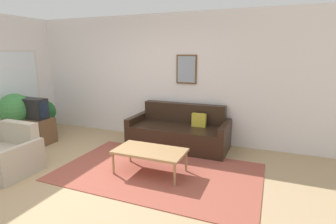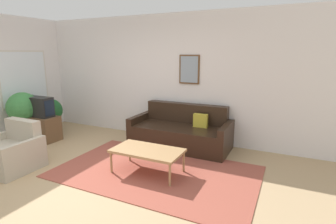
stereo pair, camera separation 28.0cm
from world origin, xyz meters
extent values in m
plane|color=tan|center=(0.00, 0.00, 0.00)|extent=(16.00, 16.00, 0.00)
cube|color=#9E4C3D|center=(0.90, 0.75, 0.01)|extent=(3.19, 1.92, 0.01)
cube|color=silver|center=(0.00, 2.50, 1.35)|extent=(8.00, 0.06, 2.70)
cube|color=brown|center=(0.80, 2.45, 1.55)|extent=(0.44, 0.03, 0.60)
cube|color=#8999A8|center=(0.80, 2.44, 1.55)|extent=(0.38, 0.01, 0.54)
cube|color=beige|center=(-2.94, 1.41, 1.30)|extent=(0.02, 1.22, 1.30)
cube|color=white|center=(-2.93, 1.41, 1.30)|extent=(0.02, 1.14, 1.22)
cube|color=black|center=(0.80, 1.98, 0.22)|extent=(1.75, 0.90, 0.45)
cube|color=black|center=(0.80, 2.33, 0.65)|extent=(1.75, 0.20, 0.40)
cube|color=black|center=(-0.14, 1.98, 0.29)|extent=(0.12, 0.90, 0.59)
cube|color=black|center=(1.74, 1.98, 0.29)|extent=(0.12, 0.90, 0.59)
cube|color=gold|center=(1.20, 2.09, 0.57)|extent=(0.28, 0.10, 0.28)
cube|color=#A87F51|center=(0.79, 0.68, 0.37)|extent=(1.11, 0.60, 0.04)
cylinder|color=#A87F51|center=(0.28, 0.42, 0.18)|extent=(0.04, 0.04, 0.35)
cylinder|color=#A87F51|center=(1.31, 0.42, 0.18)|extent=(0.04, 0.04, 0.35)
cylinder|color=#A87F51|center=(0.28, 0.94, 0.18)|extent=(0.04, 0.04, 0.35)
cylinder|color=#A87F51|center=(1.31, 0.94, 0.18)|extent=(0.04, 0.04, 0.35)
cube|color=brown|center=(-2.17, 1.10, 0.27)|extent=(0.84, 0.44, 0.53)
cube|color=black|center=(-2.17, 1.10, 0.75)|extent=(0.67, 0.28, 0.43)
cube|color=#192333|center=(-1.83, 1.10, 0.75)|extent=(0.01, 0.23, 0.33)
cube|color=#B2A893|center=(-1.34, -0.18, 0.20)|extent=(0.71, 0.76, 0.41)
cube|color=#B2A893|center=(-1.34, 0.12, 0.59)|extent=(0.71, 0.16, 0.37)
cube|color=#B2A893|center=(-0.94, -0.18, 0.26)|extent=(0.09, 0.76, 0.53)
cylinder|color=#383D42|center=(-2.49, 0.97, 0.13)|extent=(0.30, 0.30, 0.25)
cylinder|color=#51381E|center=(-2.49, 0.97, 0.35)|extent=(0.04, 0.04, 0.20)
sphere|color=#3D8442|center=(-2.49, 0.97, 0.73)|extent=(0.66, 0.66, 0.66)
cylinder|color=slate|center=(-2.40, 1.60, 0.08)|extent=(0.27, 0.27, 0.15)
cylinder|color=#51381E|center=(-2.40, 1.60, 0.23)|extent=(0.04, 0.04, 0.16)
sphere|color=#1E5628|center=(-2.40, 1.60, 0.55)|extent=(0.55, 0.55, 0.55)
cylinder|color=slate|center=(-2.59, 1.24, 0.09)|extent=(0.24, 0.24, 0.18)
cylinder|color=#51381E|center=(-2.59, 1.24, 0.28)|extent=(0.04, 0.04, 0.19)
sphere|color=#28662D|center=(-2.59, 1.24, 0.64)|extent=(0.64, 0.64, 0.64)
camera|label=1|loc=(2.51, -2.82, 1.88)|focal=28.00mm
camera|label=2|loc=(2.77, -2.70, 1.88)|focal=28.00mm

